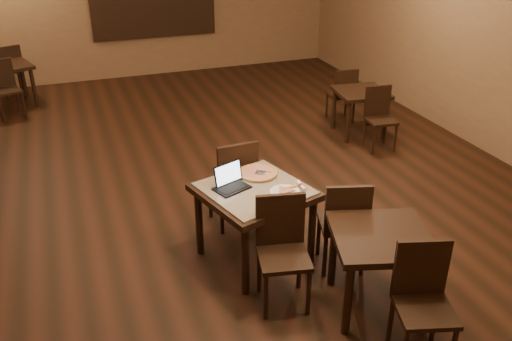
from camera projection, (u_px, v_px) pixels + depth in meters
name	position (u px, v px, depth m)	size (l,w,h in m)	color
ground	(199.00, 191.00, 6.43)	(10.00, 10.00, 0.00)	black
wall_right	(494.00, 38.00, 6.99)	(0.02, 10.00, 3.00)	#8A6346
tiled_table	(255.00, 198.00, 4.95)	(1.14, 1.14, 0.76)	black
chair_main_near	(282.00, 244.00, 4.49)	(0.49, 0.49, 0.96)	black
chair_main_far	(234.00, 179.00, 5.52)	(0.45, 0.45, 0.98)	black
laptop	(230.00, 181.00, 4.90)	(0.36, 0.34, 0.21)	black
plate	(285.00, 192.00, 4.82)	(0.27, 0.27, 0.01)	white
pizza_slice	(285.00, 191.00, 4.81)	(0.19, 0.19, 0.02)	beige
pizza_pan	(258.00, 174.00, 5.14)	(0.36, 0.36, 0.01)	silver
pizza_whole	(258.00, 173.00, 5.14)	(0.37, 0.37, 0.03)	beige
spatula	(261.00, 172.00, 5.12)	(0.09, 0.22, 0.01)	silver
napkin_roll	(301.00, 186.00, 4.90)	(0.04, 0.17, 0.04)	white
other_table_a	(361.00, 98.00, 7.77)	(0.79, 0.79, 0.66)	black
other_table_a_chair_near	(379.00, 114.00, 7.39)	(0.41, 0.41, 0.85)	black
other_table_a_chair_far	(343.00, 92.00, 8.22)	(0.41, 0.41, 0.85)	black
other_table_b	(7.00, 72.00, 8.86)	(0.93, 0.93, 0.69)	black
other_table_b_chair_near	(5.00, 85.00, 8.45)	(0.49, 0.49, 0.89)	black
other_table_b_chair_far	(10.00, 68.00, 9.34)	(0.49, 0.49, 0.89)	black
other_table_c	(380.00, 247.00, 4.36)	(0.96, 0.96, 0.72)	black
other_table_c_chair_near	(422.00, 295.00, 3.94)	(0.50, 0.50, 0.93)	black
other_table_c_chair_far	(344.00, 221.00, 4.84)	(0.50, 0.50, 0.93)	black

